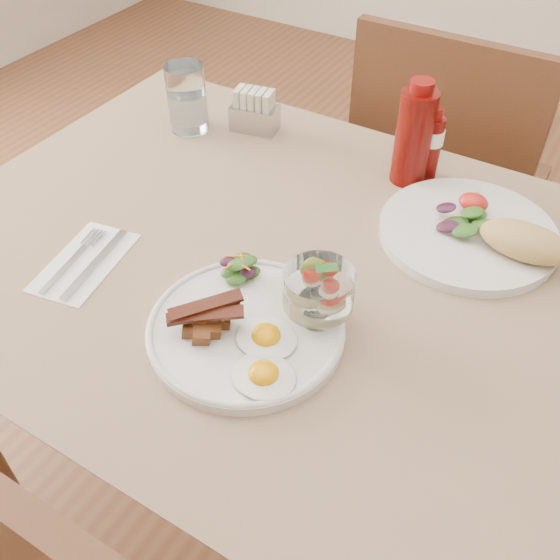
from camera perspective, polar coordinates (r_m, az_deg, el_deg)
The scene contains 13 objects.
table at distance 1.04m, azimuth 3.34°, elevation -2.84°, with size 1.33×0.88×0.75m.
chair_far at distance 1.62m, azimuth 14.62°, elevation 8.53°, with size 0.42×0.42×0.93m.
main_plate at distance 0.88m, azimuth -3.14°, elevation -4.57°, with size 0.28×0.28×0.02m, color silver.
fried_eggs at distance 0.83m, azimuth -1.39°, elevation -6.89°, with size 0.14×0.16×0.02m.
bacon_potato_pile at distance 0.86m, azimuth -6.78°, elevation -3.60°, with size 0.10×0.09×0.04m.
side_salad at distance 0.94m, azimuth -3.69°, elevation 1.05°, with size 0.06×0.06×0.03m.
fruit_cup at distance 0.85m, azimuth 3.57°, elevation -0.87°, with size 0.10×0.10×0.10m.
second_plate at distance 1.07m, azimuth 17.93°, elevation 4.08°, with size 0.31×0.29×0.07m.
ketchup_bottle at distance 1.15m, azimuth 12.14°, elevation 12.78°, with size 0.07×0.07×0.19m.
hot_sauce_bottle at distance 1.18m, azimuth 13.67°, elevation 11.93°, with size 0.05×0.05×0.14m.
sugar_caddy at distance 1.31m, azimuth -2.34°, elevation 15.04°, with size 0.10×0.07×0.09m.
water_glass at distance 1.32m, azimuth -8.48°, elevation 15.81°, with size 0.08×0.08×0.13m.
napkin_cutlery at distance 1.04m, azimuth -17.39°, elevation 1.57°, with size 0.13×0.20×0.01m.
Camera 1 is at (0.32, -0.65, 1.42)m, focal length 40.00 mm.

